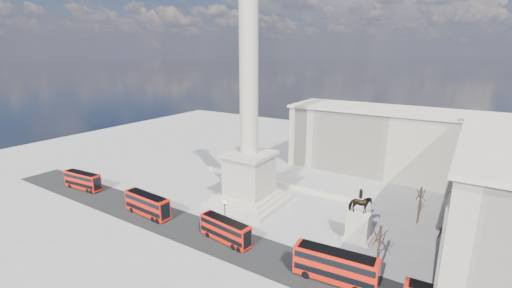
{
  "coord_description": "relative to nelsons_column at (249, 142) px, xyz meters",
  "views": [
    {
      "loc": [
        36.71,
        -49.53,
        29.96
      ],
      "look_at": [
        4.34,
        0.79,
        14.09
      ],
      "focal_mm": 24.0,
      "sensor_mm": 36.0,
      "label": 1
    }
  ],
  "objects": [
    {
      "name": "red_bus_e",
      "position": [
        -35.76,
        -14.58,
        -10.82
      ],
      "size": [
        10.01,
        3.18,
        3.99
      ],
      "rotation": [
        0.0,
        0.0,
        0.09
      ],
      "color": "red",
      "rests_on": "ground"
    },
    {
      "name": "ground",
      "position": [
        0.0,
        -5.0,
        -12.92
      ],
      "size": [
        180.0,
        180.0,
        0.0
      ],
      "primitive_type": "plane",
      "color": "gray",
      "rests_on": "ground"
    },
    {
      "name": "pedestrian_standing",
      "position": [
        25.14,
        -10.37,
        -11.97
      ],
      "size": [
        1.05,
        0.89,
        1.9
      ],
      "primitive_type": "imported",
      "rotation": [
        0.0,
        0.0,
        3.34
      ],
      "color": "black",
      "rests_on": "ground"
    },
    {
      "name": "bare_tree_near",
      "position": [
        28.69,
        -12.09,
        -6.03
      ],
      "size": [
        2.0,
        2.0,
        8.75
      ],
      "rotation": [
        0.0,
        0.0,
        0.42
      ],
      "color": "#332319",
      "rests_on": "ground"
    },
    {
      "name": "red_bus_b",
      "position": [
        5.3,
        -14.91,
        -10.87
      ],
      "size": [
        9.84,
        3.35,
        3.91
      ],
      "rotation": [
        0.0,
        0.0,
        -0.12
      ],
      "color": "red",
      "rests_on": "ground"
    },
    {
      "name": "asphalt_road",
      "position": [
        5.0,
        -15.0,
        -12.91
      ],
      "size": [
        120.0,
        9.0,
        0.01
      ],
      "primitive_type": "cube",
      "color": "black",
      "rests_on": "ground"
    },
    {
      "name": "red_bus_a",
      "position": [
        -12.93,
        -15.47,
        -10.68
      ],
      "size": [
        10.62,
        2.97,
        4.26
      ],
      "rotation": [
        0.0,
        0.0,
        -0.05
      ],
      "color": "red",
      "rests_on": "ground"
    },
    {
      "name": "red_bus_c",
      "position": [
        24.02,
        -15.05,
        -10.54
      ],
      "size": [
        11.34,
        3.54,
        4.52
      ],
      "rotation": [
        0.0,
        0.0,
        0.09
      ],
      "color": "red",
      "rests_on": "ground"
    },
    {
      "name": "balustrade_wall",
      "position": [
        0.0,
        11.0,
        -12.37
      ],
      "size": [
        40.0,
        0.6,
        1.1
      ],
      "primitive_type": "cube",
      "color": "#B9AE99",
      "rests_on": "ground"
    },
    {
      "name": "building_northeast",
      "position": [
        20.0,
        35.0,
        -4.59
      ],
      "size": [
        51.0,
        17.0,
        16.6
      ],
      "color": "beige",
      "rests_on": "ground"
    },
    {
      "name": "equestrian_statue",
      "position": [
        23.37,
        -2.72,
        -9.71
      ],
      "size": [
        4.43,
        3.32,
        9.11
      ],
      "color": "#B9AE99",
      "rests_on": "ground"
    },
    {
      "name": "nelsons_column",
      "position": [
        0.0,
        0.0,
        0.0
      ],
      "size": [
        14.0,
        14.0,
        49.85
      ],
      "color": "#AB9E8F",
      "rests_on": "ground"
    },
    {
      "name": "pedestrian_crossing",
      "position": [
        4.16,
        -4.5,
        -12.05
      ],
      "size": [
        0.82,
        1.1,
        1.74
      ],
      "primitive_type": "imported",
      "rotation": [
        0.0,
        0.0,
        2.01
      ],
      "color": "black",
      "rests_on": "ground"
    },
    {
      "name": "bare_tree_far",
      "position": [
        30.84,
        9.08,
        -7.08
      ],
      "size": [
        1.81,
        1.81,
        7.41
      ],
      "rotation": [
        0.0,
        0.0,
        -0.14
      ],
      "color": "#332319",
      "rests_on": "ground"
    },
    {
      "name": "victorian_lamp",
      "position": [
        4.35,
        -13.74,
        -9.04
      ],
      "size": [
        0.56,
        0.56,
        6.59
      ],
      "rotation": [
        0.0,
        0.0,
        0.43
      ],
      "color": "black",
      "rests_on": "ground"
    },
    {
      "name": "pedestrian_walking",
      "position": [
        18.79,
        -11.5,
        -12.01
      ],
      "size": [
        0.68,
        0.46,
        1.82
      ],
      "primitive_type": "imported",
      "rotation": [
        0.0,
        0.0,
        0.04
      ],
      "color": "black",
      "rests_on": "ground"
    },
    {
      "name": "bare_tree_mid",
      "position": [
        35.46,
        -2.52,
        -7.7
      ],
      "size": [
        1.75,
        1.75,
        6.62
      ],
      "rotation": [
        0.0,
        0.0,
        -0.37
      ],
      "color": "#332319",
      "rests_on": "ground"
    }
  ]
}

